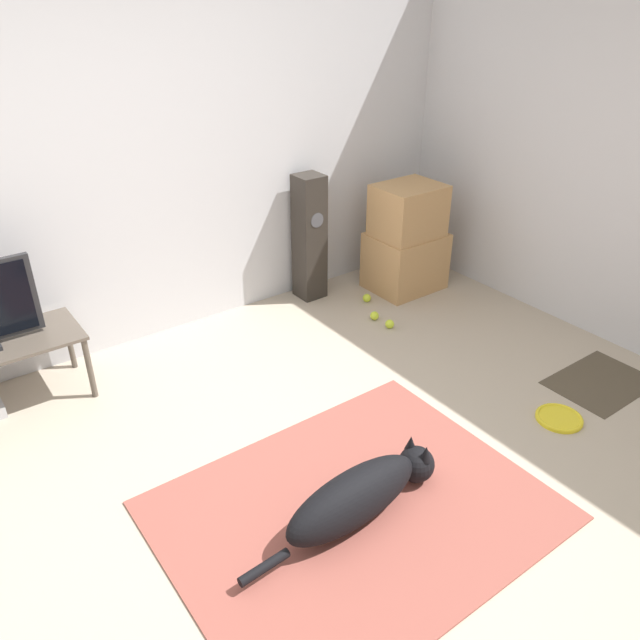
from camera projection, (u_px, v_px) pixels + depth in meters
ground_plane at (325, 504)px, 3.09m from camera, size 12.00×12.00×0.00m
wall_back at (128, 158)px, 3.95m from camera, size 8.00×0.06×2.55m
area_rug at (355, 510)px, 3.04m from camera, size 1.80×1.44×0.01m
dog at (361, 494)px, 2.95m from camera, size 1.16×0.28×0.28m
frisbee at (559, 418)px, 3.66m from camera, size 0.27×0.27×0.03m
cardboard_box_lower at (405, 261)px, 5.11m from camera, size 0.57×0.47×0.47m
cardboard_box_upper at (408, 211)px, 4.88m from camera, size 0.50×0.42×0.41m
floor_speaker at (309, 238)px, 4.85m from camera, size 0.21×0.21×0.99m
tennis_ball_by_boxes at (374, 316)px, 4.71m from camera, size 0.07×0.07×0.07m
tennis_ball_near_speaker at (367, 298)px, 4.97m from camera, size 0.07×0.07×0.07m
tennis_ball_loose_on_carpet at (390, 324)px, 4.60m from camera, size 0.07×0.07×0.07m
door_mat at (601, 382)px, 4.00m from camera, size 0.65×0.47×0.01m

